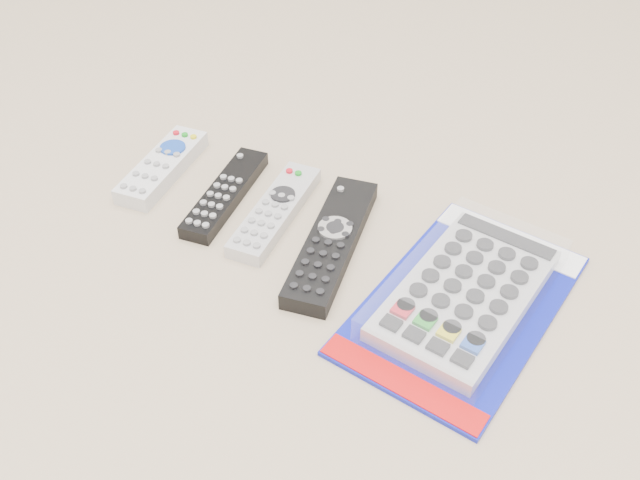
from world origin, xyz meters
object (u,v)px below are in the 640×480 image
at_px(remote_large_black, 332,242).
at_px(jumbo_remote_packaged, 466,292).
at_px(remote_small_grey, 162,166).
at_px(remote_silver_dvd, 275,211).
at_px(remote_slim_black, 225,194).

bearing_deg(remote_large_black, jumbo_remote_packaged, -13.63).
xyz_separation_m(remote_large_black, jumbo_remote_packaged, (0.17, -0.01, 0.01)).
height_order(remote_small_grey, remote_silver_dvd, remote_small_grey).
relative_size(remote_small_grey, jumbo_remote_packaged, 0.53).
bearing_deg(remote_small_grey, jumbo_remote_packaged, -11.31).
bearing_deg(remote_silver_dvd, remote_large_black, -17.50).
bearing_deg(remote_slim_black, remote_large_black, -14.49).
bearing_deg(remote_small_grey, remote_silver_dvd, -8.99).
bearing_deg(remote_silver_dvd, remote_slim_black, 174.72).
distance_m(remote_small_grey, jumbo_remote_packaged, 0.44).
height_order(remote_slim_black, remote_large_black, remote_large_black).
xyz_separation_m(remote_silver_dvd, remote_large_black, (0.09, -0.02, 0.00)).
bearing_deg(remote_small_grey, remote_large_black, -12.27).
relative_size(remote_small_grey, remote_slim_black, 0.91).
distance_m(remote_large_black, jumbo_remote_packaged, 0.17).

